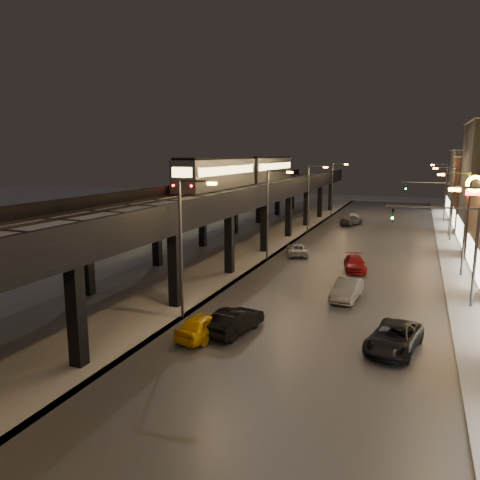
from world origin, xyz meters
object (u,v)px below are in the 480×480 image
(subway_train, at_px, (246,170))
(car_mid_silver, at_px, (297,250))
(car_onc_dark, at_px, (394,339))
(car_onc_white, at_px, (355,264))
(car_onc_silver, at_px, (347,290))
(car_taxi, at_px, (205,326))
(car_near_white, at_px, (235,322))
(car_mid_dark, at_px, (351,221))
(car_far_white, at_px, (354,217))

(subway_train, height_order, car_mid_silver, subway_train)
(car_onc_dark, height_order, car_onc_white, car_onc_dark)
(car_onc_silver, bearing_deg, car_taxi, -117.95)
(car_taxi, distance_m, car_near_white, 1.84)
(subway_train, xyz_separation_m, car_mid_silver, (10.09, -11.73, -7.74))
(subway_train, relative_size, car_mid_dark, 7.41)
(car_onc_silver, distance_m, car_onc_white, 9.02)
(subway_train, distance_m, car_taxi, 37.70)
(car_far_white, bearing_deg, car_mid_dark, 94.98)
(car_taxi, bearing_deg, car_near_white, -127.25)
(car_near_white, relative_size, car_onc_silver, 1.00)
(car_mid_silver, xyz_separation_m, car_onc_dark, (10.80, -21.65, 0.08))
(car_near_white, height_order, car_onc_white, car_near_white)
(car_mid_silver, distance_m, car_onc_dark, 24.19)
(subway_train, bearing_deg, car_mid_dark, 43.64)
(car_far_white, xyz_separation_m, car_onc_silver, (5.11, -42.27, 0.12))
(car_onc_white, bearing_deg, car_near_white, -116.54)
(car_onc_dark, bearing_deg, subway_train, 133.03)
(car_onc_silver, xyz_separation_m, car_onc_dark, (3.69, -8.17, -0.04))
(car_onc_dark, distance_m, car_onc_white, 17.69)
(car_mid_dark, distance_m, car_far_white, 5.23)
(car_near_white, bearing_deg, car_far_white, -79.72)
(car_near_white, distance_m, car_onc_dark, 8.98)
(car_mid_silver, distance_m, car_onc_silver, 15.24)
(car_far_white, bearing_deg, car_onc_silver, 98.19)
(car_onc_silver, bearing_deg, car_mid_silver, 122.92)
(car_near_white, distance_m, car_onc_silver, 10.37)
(car_near_white, height_order, car_far_white, car_near_white)
(car_mid_silver, relative_size, car_onc_dark, 0.89)
(subway_train, height_order, car_onc_white, subway_train)
(car_mid_silver, bearing_deg, car_far_white, -111.03)
(car_mid_silver, height_order, car_onc_white, car_onc_white)
(subway_train, distance_m, car_near_white, 36.96)
(car_mid_dark, bearing_deg, car_onc_dark, 117.20)
(car_onc_dark, bearing_deg, car_near_white, -164.13)
(car_far_white, distance_m, car_onc_dark, 51.20)
(car_onc_dark, bearing_deg, car_onc_white, 114.96)
(car_taxi, distance_m, car_onc_silver, 12.13)
(car_onc_silver, xyz_separation_m, car_onc_white, (-0.58, 9.00, -0.09))
(car_near_white, height_order, car_mid_silver, car_near_white)
(car_mid_silver, height_order, car_onc_dark, car_onc_dark)
(subway_train, distance_m, car_mid_dark, 18.80)
(car_taxi, height_order, car_onc_silver, car_onc_silver)
(car_mid_dark, bearing_deg, car_far_white, -69.73)
(car_near_white, height_order, car_onc_silver, car_near_white)
(subway_train, relative_size, car_far_white, 9.92)
(car_taxi, relative_size, car_onc_dark, 0.84)
(car_onc_silver, bearing_deg, car_onc_white, 98.78)
(car_onc_white, bearing_deg, car_onc_silver, -98.24)
(car_mid_dark, bearing_deg, subway_train, 60.24)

